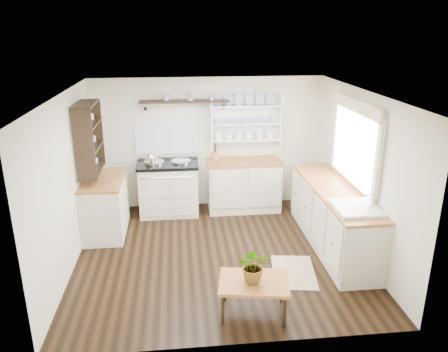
{
  "coord_description": "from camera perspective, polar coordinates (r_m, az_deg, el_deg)",
  "views": [
    {
      "loc": [
        -0.52,
        -5.56,
        3.12
      ],
      "look_at": [
        0.1,
        0.25,
        1.1
      ],
      "focal_mm": 35.0,
      "sensor_mm": 36.0,
      "label": 1
    }
  ],
  "objects": [
    {
      "name": "floor",
      "position": [
        6.4,
        -0.68,
        -10.12
      ],
      "size": [
        4.0,
        3.8,
        0.01
      ],
      "primitive_type": "cube",
      "color": "black",
      "rests_on": "ground"
    },
    {
      "name": "wall_back",
      "position": [
        7.73,
        -2.07,
        4.31
      ],
      "size": [
        4.0,
        0.02,
        2.3
      ],
      "primitive_type": "cube",
      "color": "beige",
      "rests_on": "ground"
    },
    {
      "name": "wall_right",
      "position": [
        6.42,
        17.35,
        0.29
      ],
      "size": [
        0.02,
        3.8,
        2.3
      ],
      "primitive_type": "cube",
      "color": "beige",
      "rests_on": "ground"
    },
    {
      "name": "wall_left",
      "position": [
        6.08,
        -19.84,
        -1.02
      ],
      "size": [
        0.02,
        3.8,
        2.3
      ],
      "primitive_type": "cube",
      "color": "beige",
      "rests_on": "ground"
    },
    {
      "name": "ceiling",
      "position": [
        5.64,
        -0.77,
        10.71
      ],
      "size": [
        4.0,
        3.8,
        0.01
      ],
      "primitive_type": "cube",
      "color": "white",
      "rests_on": "wall_back"
    },
    {
      "name": "window",
      "position": [
        6.41,
        16.78,
        4.21
      ],
      "size": [
        0.08,
        1.55,
        1.22
      ],
      "color": "white",
      "rests_on": "wall_right"
    },
    {
      "name": "aga_cooker",
      "position": [
        7.61,
        -7.23,
        -1.48
      ],
      "size": [
        1.03,
        0.71,
        0.95
      ],
      "color": "beige",
      "rests_on": "floor"
    },
    {
      "name": "back_cabinets",
      "position": [
        7.72,
        2.6,
        -1.09
      ],
      "size": [
        1.27,
        0.63,
        0.9
      ],
      "color": "beige",
      "rests_on": "floor"
    },
    {
      "name": "right_cabinets",
      "position": [
        6.64,
        14.05,
        -5.16
      ],
      "size": [
        0.62,
        2.43,
        0.9
      ],
      "color": "beige",
      "rests_on": "floor"
    },
    {
      "name": "belfast_sink",
      "position": [
        5.87,
        16.76,
        -5.08
      ],
      "size": [
        0.55,
        0.6,
        0.45
      ],
      "color": "white",
      "rests_on": "right_cabinets"
    },
    {
      "name": "left_cabinets",
      "position": [
        7.08,
        -15.27,
        -3.69
      ],
      "size": [
        0.62,
        1.13,
        0.9
      ],
      "color": "beige",
      "rests_on": "floor"
    },
    {
      "name": "plate_rack",
      "position": [
        7.68,
        2.8,
        7.3
      ],
      "size": [
        1.2,
        0.22,
        0.9
      ],
      "color": "white",
      "rests_on": "wall_back"
    },
    {
      "name": "high_shelf",
      "position": [
        7.44,
        -5.19,
        9.63
      ],
      "size": [
        1.5,
        0.29,
        0.16
      ],
      "color": "black",
      "rests_on": "wall_back"
    },
    {
      "name": "left_shelving",
      "position": [
        6.78,
        -17.24,
        4.81
      ],
      "size": [
        0.28,
        0.8,
        1.05
      ],
      "primitive_type": "cube",
      "color": "black",
      "rests_on": "wall_left"
    },
    {
      "name": "kettle",
      "position": [
        7.33,
        -9.61,
        2.23
      ],
      "size": [
        0.16,
        0.16,
        0.2
      ],
      "primitive_type": null,
      "color": "silver",
      "rests_on": "aga_cooker"
    },
    {
      "name": "utensil_crock",
      "position": [
        7.58,
        -1.23,
        2.64
      ],
      "size": [
        0.12,
        0.12,
        0.13
      ],
      "primitive_type": "cylinder",
      "color": "#AA6D3E",
      "rests_on": "back_cabinets"
    },
    {
      "name": "center_table",
      "position": [
        5.05,
        3.91,
        -13.96
      ],
      "size": [
        0.85,
        0.67,
        0.42
      ],
      "rotation": [
        0.0,
        0.0,
        -0.16
      ],
      "color": "brown",
      "rests_on": "floor"
    },
    {
      "name": "potted_plant",
      "position": [
        4.92,
        3.97,
        -11.55
      ],
      "size": [
        0.41,
        0.37,
        0.4
      ],
      "primitive_type": "imported",
      "rotation": [
        0.0,
        0.0,
        -0.16
      ],
      "color": "#3F7233",
      "rests_on": "center_table"
    },
    {
      "name": "floor_rug",
      "position": [
        6.03,
        9.07,
        -12.3
      ],
      "size": [
        0.67,
        0.92,
        0.02
      ],
      "primitive_type": "cube",
      "rotation": [
        0.0,
        0.0,
        -0.15
      ],
      "color": "#8F7253",
      "rests_on": "floor"
    }
  ]
}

